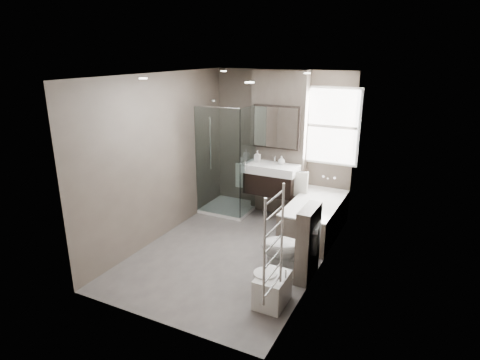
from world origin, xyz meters
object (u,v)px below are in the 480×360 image
Objects in this scene: vanity at (271,179)px; bathtub at (315,216)px; bidet at (272,289)px; toilet at (289,248)px.

bathtub is (0.92, -0.33, -0.43)m from vanity.
toilet is at bearing 93.50° from bidet.
vanity is 1.07m from bathtub.
toilet is at bearing -60.32° from vanity.
bathtub is at bearing -19.37° from vanity.
bidet is (1.01, -2.43, -0.54)m from vanity.
vanity is at bearing 160.63° from bathtub.
vanity is at bearing 112.66° from bidet.
bathtub is at bearing 172.59° from toilet.
toilet is at bearing -88.13° from bathtub.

